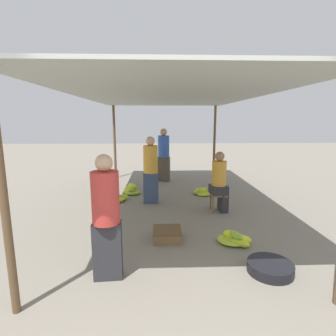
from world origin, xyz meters
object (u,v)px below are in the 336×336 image
at_px(crate_near, 167,234).
at_px(shopper_walking_mid, 151,169).
at_px(banana_pile_right_1, 235,239).
at_px(basin_black, 270,268).
at_px(banana_pile_right_0, 202,192).
at_px(banana_pile_left_0, 118,199).
at_px(vendor_foreground, 106,216).
at_px(stool, 218,197).
at_px(banana_pile_left_1, 132,190).
at_px(vendor_seated, 220,181).
at_px(shopper_walking_far, 164,154).

relative_size(crate_near, shopper_walking_mid, 0.29).
bearing_deg(banana_pile_right_1, basin_black, -75.13).
bearing_deg(banana_pile_right_0, banana_pile_left_0, -166.42).
bearing_deg(vendor_foreground, banana_pile_left_0, 96.29).
height_order(stool, banana_pile_left_1, stool).
relative_size(vendor_seated, banana_pile_left_0, 2.64).
bearing_deg(vendor_seated, banana_pile_right_0, 96.49).
distance_m(stool, banana_pile_left_1, 2.46).
relative_size(banana_pile_left_1, shopper_walking_far, 0.29).
xyz_separation_m(vendor_foreground, banana_pile_right_0, (1.78, 3.65, -0.74)).
bearing_deg(vendor_foreground, basin_black, 0.77).
xyz_separation_m(vendor_seated, shopper_walking_mid, (-1.48, 0.64, 0.15)).
bearing_deg(banana_pile_right_0, basin_black, -85.49).
bearing_deg(banana_pile_left_1, banana_pile_right_0, -3.75).
bearing_deg(banana_pile_right_1, crate_near, 170.46).
bearing_deg(shopper_walking_far, banana_pile_left_0, -118.43).
bearing_deg(banana_pile_right_0, stool, -84.30).
distance_m(banana_pile_left_0, banana_pile_left_1, 0.69).
height_order(stool, banana_pile_right_1, stool).
relative_size(banana_pile_left_0, banana_pile_right_1, 0.88).
distance_m(banana_pile_left_0, shopper_walking_far, 2.53).
bearing_deg(banana_pile_right_0, vendor_foreground, -115.95).
xyz_separation_m(banana_pile_left_1, banana_pile_right_0, (1.87, -0.12, -0.04)).
height_order(banana_pile_right_1, crate_near, banana_pile_right_1).
distance_m(vendor_seated, shopper_walking_mid, 1.62).
bearing_deg(stool, shopper_walking_mid, 156.38).
relative_size(stool, shopper_walking_far, 0.23).
bearing_deg(vendor_foreground, crate_near, 53.14).
bearing_deg(banana_pile_left_1, stool, -35.50).
height_order(basin_black, banana_pile_right_1, banana_pile_right_1).
bearing_deg(banana_pile_right_1, shopper_walking_mid, 123.09).
height_order(vendor_seated, shopper_walking_mid, shopper_walking_mid).
bearing_deg(banana_pile_right_0, banana_pile_left_1, 176.25).
bearing_deg(stool, banana_pile_right_0, 95.70).
xyz_separation_m(stool, basin_black, (0.16, -2.32, -0.25)).
relative_size(vendor_seated, banana_pile_left_1, 2.63).
bearing_deg(vendor_seated, banana_pile_left_0, 160.78).
bearing_deg(crate_near, banana_pile_left_0, 117.76).
xyz_separation_m(basin_black, shopper_walking_mid, (-1.61, 2.96, 0.75)).
bearing_deg(vendor_foreground, banana_pile_right_1, 24.51).
distance_m(vendor_seated, crate_near, 1.85).
relative_size(stool, banana_pile_left_1, 0.80).
bearing_deg(crate_near, shopper_walking_far, 89.59).
height_order(banana_pile_right_0, shopper_walking_far, shopper_walking_far).
bearing_deg(vendor_seated, banana_pile_left_1, 144.70).
relative_size(banana_pile_left_0, crate_near, 1.07).
xyz_separation_m(vendor_seated, banana_pile_right_0, (-0.15, 1.30, -0.60)).
xyz_separation_m(banana_pile_left_0, crate_near, (1.11, -2.12, 0.02)).
distance_m(banana_pile_right_0, shopper_walking_mid, 1.66).
xyz_separation_m(vendor_foreground, stool, (1.91, 2.35, -0.49)).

